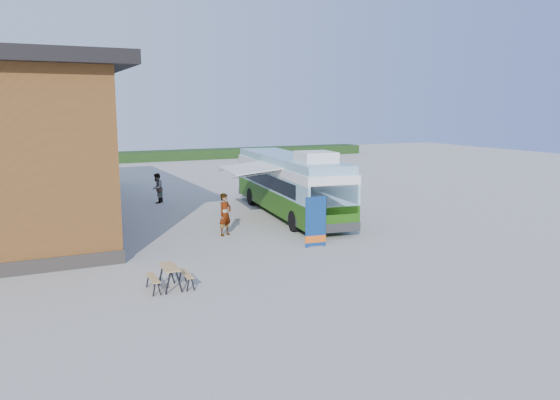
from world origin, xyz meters
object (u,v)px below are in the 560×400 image
picnic_table (170,272)px  banner (316,227)px  person_a (225,214)px  person_b (157,188)px  bus (289,182)px  slurry_tanker (83,167)px

picnic_table → banner: bearing=21.7°
banner → person_a: size_ratio=1.10×
picnic_table → person_b: person_b is taller
banner → person_a: bearing=133.4°
person_a → person_b: size_ratio=1.06×
picnic_table → person_a: (4.02, 6.06, 0.40)m
bus → picnic_table: bearing=-126.7°
person_a → bus: bearing=5.3°
picnic_table → person_a: 7.28m
picnic_table → person_b: (3.23, 15.59, 0.34)m
bus → picnic_table: bus is taller
banner → picnic_table: bearing=-151.7°
bus → picnic_table: (-8.65, -9.03, -1.17)m
person_a → slurry_tanker: slurry_tanker is taller
banner → picnic_table: (-6.59, -2.55, -0.30)m
slurry_tanker → person_b: bearing=-46.3°
bus → person_a: (-4.63, -2.98, -0.78)m
picnic_table → slurry_tanker: size_ratio=0.20×
banner → picnic_table: 7.07m
person_a → picnic_table: bearing=-151.0°
banner → slurry_tanker: slurry_tanker is taller
person_a → person_b: person_a is taller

